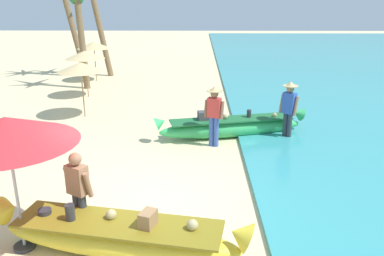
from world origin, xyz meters
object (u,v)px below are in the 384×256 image
at_px(person_tourist_customer, 78,190).
at_px(person_vendor_assistant, 289,107).
at_px(boat_yellow_foreground, 119,236).
at_px(person_vendor_hatted, 214,112).
at_px(patio_umbrella_large, 6,131).
at_px(boat_green_midground, 231,127).
at_px(palm_tree_leaning_seaward, 77,0).

relative_size(person_tourist_customer, person_vendor_assistant, 0.90).
bearing_deg(person_tourist_customer, boat_yellow_foreground, -34.97).
xyz_separation_m(person_vendor_hatted, person_tourist_customer, (-2.52, -4.38, -0.12)).
bearing_deg(person_vendor_hatted, patio_umbrella_large, -125.21).
bearing_deg(boat_green_midground, person_tourist_customer, -120.78).
relative_size(boat_yellow_foreground, person_vendor_hatted, 2.54).
relative_size(boat_green_midground, person_vendor_assistant, 2.66).
distance_m(boat_green_midground, person_vendor_assistant, 1.79).
xyz_separation_m(patio_umbrella_large, palm_tree_leaning_seaward, (-2.24, 12.01, 1.72)).
relative_size(boat_green_midground, person_tourist_customer, 2.95).
distance_m(person_vendor_hatted, patio_umbrella_large, 5.99).
height_order(boat_green_midground, palm_tree_leaning_seaward, palm_tree_leaning_seaward).
bearing_deg(person_vendor_hatted, person_tourist_customer, -119.92).
xyz_separation_m(boat_green_midground, patio_umbrella_large, (-3.94, -5.58, 1.80)).
height_order(boat_yellow_foreground, palm_tree_leaning_seaward, palm_tree_leaning_seaward).
bearing_deg(palm_tree_leaning_seaward, patio_umbrella_large, -79.45).
xyz_separation_m(person_vendor_hatted, palm_tree_leaning_seaward, (-5.63, 7.20, 2.83)).
relative_size(person_vendor_hatted, palm_tree_leaning_seaward, 0.36).
relative_size(boat_green_midground, person_vendor_hatted, 2.68).
distance_m(person_vendor_assistant, patio_umbrella_large, 7.84).
bearing_deg(patio_umbrella_large, person_vendor_hatted, 54.79).
height_order(person_tourist_customer, palm_tree_leaning_seaward, palm_tree_leaning_seaward).
height_order(boat_yellow_foreground, person_tourist_customer, person_tourist_customer).
xyz_separation_m(boat_yellow_foreground, palm_tree_leaning_seaward, (-3.88, 12.12, 3.51)).
distance_m(boat_green_midground, patio_umbrella_large, 7.06).
height_order(boat_yellow_foreground, person_vendor_hatted, person_vendor_hatted).
relative_size(boat_yellow_foreground, person_tourist_customer, 2.80).
bearing_deg(boat_green_midground, palm_tree_leaning_seaward, 133.83).
height_order(person_vendor_hatted, patio_umbrella_large, patio_umbrella_large).
height_order(person_tourist_customer, patio_umbrella_large, patio_umbrella_large).
xyz_separation_m(boat_green_midground, person_tourist_customer, (-3.07, -5.15, 0.57)).
height_order(patio_umbrella_large, palm_tree_leaning_seaward, palm_tree_leaning_seaward).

